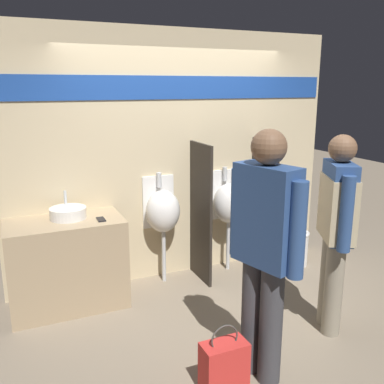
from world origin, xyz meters
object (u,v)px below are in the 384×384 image
at_px(urinal_far, 228,203).
at_px(toilet, 291,239).
at_px(sink_basin, 68,213).
at_px(urinal_near_counter, 163,211).
at_px(shopping_bag, 224,367).
at_px(cell_phone, 101,219).
at_px(person_in_vest, 336,221).
at_px(person_with_lanyard, 265,247).

relative_size(urinal_far, toilet, 1.45).
bearing_deg(sink_basin, urinal_near_counter, 5.10).
height_order(urinal_far, shopping_bag, urinal_far).
height_order(cell_phone, urinal_far, urinal_far).
height_order(sink_basin, person_in_vest, person_in_vest).
bearing_deg(urinal_near_counter, person_in_vest, -55.94).
bearing_deg(person_in_vest, urinal_near_counter, 61.54).
bearing_deg(urinal_near_counter, toilet, -4.76).
distance_m(sink_basin, cell_phone, 0.33).
xyz_separation_m(sink_basin, shopping_bag, (0.76, -1.77, -0.73)).
bearing_deg(cell_phone, sink_basin, 146.70).
distance_m(urinal_near_counter, person_with_lanyard, 1.81).
bearing_deg(toilet, urinal_near_counter, 175.24).
xyz_separation_m(urinal_far, person_with_lanyard, (-0.69, -1.79, 0.21)).
relative_size(toilet, person_with_lanyard, 0.45).
distance_m(sink_basin, urinal_near_counter, 1.00).
distance_m(sink_basin, person_with_lanyard, 2.03).
bearing_deg(person_with_lanyard, urinal_near_counter, -12.16).
height_order(cell_phone, toilet, cell_phone).
height_order(sink_basin, shopping_bag, sink_basin).
bearing_deg(person_with_lanyard, cell_phone, 12.82).
relative_size(cell_phone, person_with_lanyard, 0.08).
distance_m(sink_basin, toilet, 2.67).
distance_m(person_in_vest, shopping_bag, 1.53).
bearing_deg(urinal_near_counter, person_with_lanyard, -86.51).
relative_size(urinal_far, person_in_vest, 0.70).
height_order(person_in_vest, shopping_bag, person_in_vest).
bearing_deg(person_in_vest, sink_basin, 82.34).
height_order(urinal_near_counter, shopping_bag, urinal_near_counter).
bearing_deg(person_with_lanyard, person_in_vest, -87.75).
xyz_separation_m(toilet, shopping_bag, (-1.83, -1.73, -0.10)).
height_order(sink_basin, person_with_lanyard, person_with_lanyard).
relative_size(cell_phone, toilet, 0.17).
height_order(person_with_lanyard, shopping_bag, person_with_lanyard).
distance_m(sink_basin, shopping_bag, 2.06).
distance_m(urinal_near_counter, toilet, 1.69).
distance_m(cell_phone, urinal_near_counter, 0.77).
bearing_deg(shopping_bag, person_in_vest, 16.06).
relative_size(urinal_near_counter, person_with_lanyard, 0.66).
bearing_deg(toilet, shopping_bag, -136.69).
bearing_deg(person_in_vest, cell_phone, 82.06).
relative_size(sink_basin, cell_phone, 2.47).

